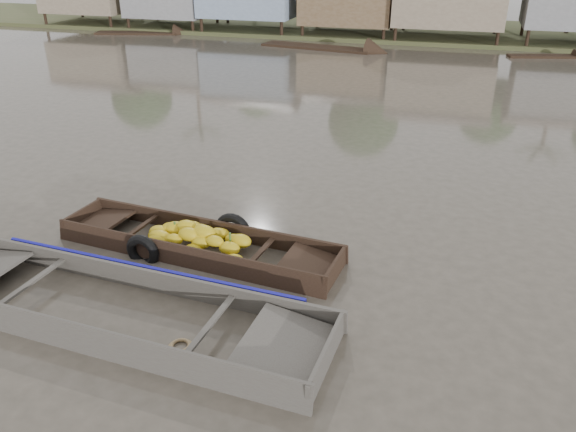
# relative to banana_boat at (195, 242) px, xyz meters

# --- Properties ---
(ground) EXTENTS (120.00, 120.00, 0.00)m
(ground) POSITION_rel_banana_boat_xyz_m (1.25, -0.51, -0.18)
(ground) COLOR #453F35
(ground) RESTS_ON ground
(banana_boat) EXTENTS (6.15, 2.01, 0.87)m
(banana_boat) POSITION_rel_banana_boat_xyz_m (0.00, 0.00, 0.00)
(banana_boat) COLOR black
(banana_boat) RESTS_ON ground
(viewer_boat) EXTENTS (7.71, 2.43, 0.61)m
(viewer_boat) POSITION_rel_banana_boat_xyz_m (-0.28, -2.51, -0.11)
(viewer_boat) COLOR #46403B
(viewer_boat) RESTS_ON ground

